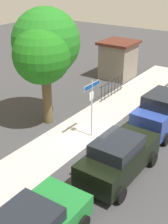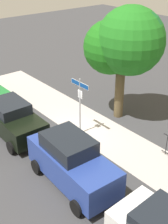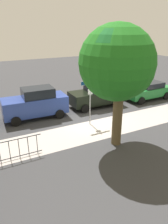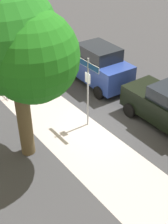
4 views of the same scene
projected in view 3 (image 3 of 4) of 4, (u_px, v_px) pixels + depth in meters
The scene contains 8 objects.
ground_plane at pixel (91, 121), 14.82m from camera, with size 60.00×60.00×0.00m, color #38383A.
sidewalk_strip at pixel (72, 135), 12.89m from camera, with size 24.00×2.60×0.00m, color #B1A8A1.
street_sign at pixel (90, 93), 13.57m from camera, with size 1.31×0.07×3.07m.
shade_tree at pixel (119, 64), 10.23m from camera, with size 4.17×3.74×6.23m.
car_green at pixel (147, 90), 18.98m from camera, with size 4.22×2.17×1.49m.
car_black at pixel (97, 95), 17.20m from camera, with size 4.27×2.05×1.80m.
car_blue at pixel (36, 103), 15.00m from camera, with size 4.42×2.10×2.12m.
iron_fence at pixel (9, 150), 10.29m from camera, with size 3.11×0.04×1.07m.
Camera 3 is at (6.61, 11.81, 6.07)m, focal length 34.94 mm.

